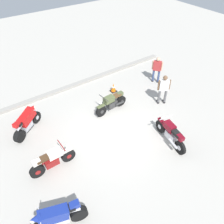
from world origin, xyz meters
The scene contains 10 objects.
ground_plane centered at (0.00, 0.00, 0.00)m, with size 40.00×40.00×0.00m, color #B7B2A8.
curb_edge centered at (0.00, 4.60, 0.07)m, with size 14.00×0.30×0.15m, color #9C978F.
motorcycle_olive_vintage centered at (0.84, 1.41, 0.49)m, with size 1.96×0.70×1.07m.
motorcycle_red_sportbike centered at (-3.28, 2.45, 0.59)m, with size 1.68×1.31×1.14m.
motorcycle_blue_sportbike centered at (-4.03, -2.50, 0.59)m, with size 1.94×0.79×1.14m.
motorcycle_maroon_cruiser centered at (1.70, -1.95, 0.52)m, with size 0.78×2.08×1.09m.
motorcycle_cream_vintage centered at (-3.22, -0.24, 0.49)m, with size 1.95×0.70×1.07m.
person_in_white_shirt centered at (3.46, 0.34, 1.01)m, with size 0.62×0.50×1.74m.
person_in_red_shirt centered at (4.70, 2.11, 0.95)m, with size 0.51×0.57×1.67m.
traffic_cone centered at (1.95, 2.78, 0.26)m, with size 0.36×0.36×0.53m.
Camera 1 is at (-4.53, -6.22, 7.81)m, focal length 36.45 mm.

